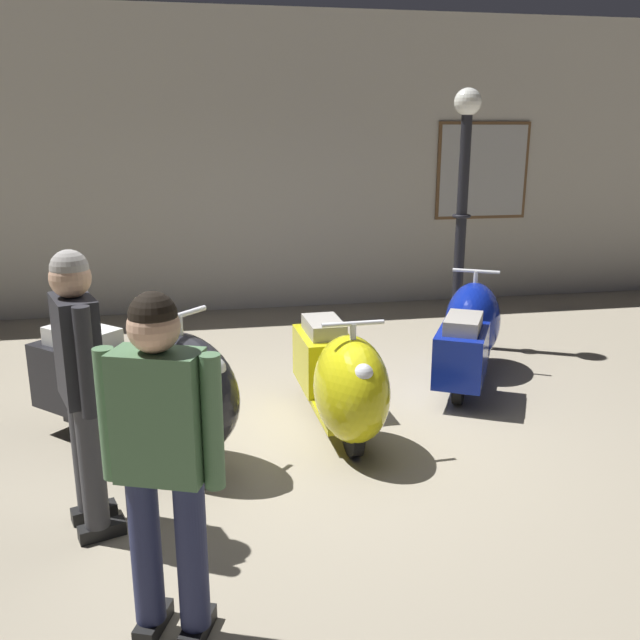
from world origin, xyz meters
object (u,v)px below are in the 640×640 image
object	(u,v)px
lamppost	(462,214)
visitor_1	(80,375)
visitor_0	(162,449)
scooter_0	(149,390)
scooter_1	(342,380)
scooter_2	(469,332)

from	to	relation	value
lamppost	visitor_1	bearing A→B (deg)	-139.13
visitor_0	scooter_0	bearing A→B (deg)	26.36
scooter_1	lamppost	size ratio (longest dim) A/B	0.61
visitor_0	visitor_1	distance (m)	1.09
scooter_0	visitor_0	bearing A→B (deg)	-40.85
scooter_2	visitor_0	distance (m)	4.00
scooter_1	lamppost	bearing A→B (deg)	137.50
scooter_1	scooter_2	xyz separation A→B (m)	(1.43, 1.01, -0.00)
scooter_1	visitor_1	world-z (taller)	visitor_1
scooter_2	lamppost	bearing A→B (deg)	13.82
scooter_0	scooter_2	size ratio (longest dim) A/B	1.02
scooter_0	scooter_2	bearing A→B (deg)	64.80
scooter_2	visitor_1	xyz separation A→B (m)	(-3.13, -1.96, 0.50)
lamppost	scooter_1	bearing A→B (deg)	-130.59
lamppost	visitor_0	xyz separation A→B (m)	(-2.92, -3.92, -0.47)
scooter_0	scooter_2	world-z (taller)	scooter_0
scooter_0	scooter_1	size ratio (longest dim) A/B	1.02
scooter_0	lamppost	bearing A→B (deg)	77.52
visitor_1	visitor_0	bearing A→B (deg)	-82.70
visitor_0	scooter_2	bearing A→B (deg)	-20.99
scooter_0	visitor_1	bearing A→B (deg)	-64.87
lamppost	scooter_2	bearing A→B (deg)	-105.19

